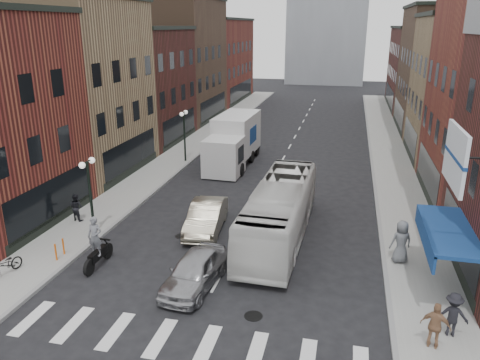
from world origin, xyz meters
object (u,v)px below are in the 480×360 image
streetlamp_far (184,126)px  motorcycle_rider (96,244)px  box_truck (233,142)px  parked_bicycle (5,265)px  ped_left_solo (76,207)px  ped_right_c (401,242)px  sedan_left_far (206,217)px  bike_rack (60,249)px  billboard_sign (458,159)px  transit_bus (280,211)px  ped_right_b (436,326)px  ped_right_a (453,314)px  streetlamp_near (89,183)px  sedan_left_near (194,271)px

streetlamp_far → motorcycle_rider: 17.08m
box_truck → parked_bicycle: bearing=-104.1°
parked_bicycle → ped_left_solo: bearing=104.7°
ped_right_c → sedan_left_far: bearing=-29.5°
bike_rack → ped_right_c: ped_right_c is taller
billboard_sign → box_truck: size_ratio=0.43×
box_truck → motorcycle_rider: (-2.02, -17.16, -0.72)m
bike_rack → transit_bus: (9.51, 4.68, 0.92)m
streetlamp_far → ped_right_b: 25.10m
streetlamp_far → motorcycle_rider: size_ratio=1.69×
parked_bicycle → box_truck: bearing=86.3°
box_truck → ped_right_b: size_ratio=5.27×
transit_bus → box_truck: bearing=115.5°
transit_bus → ped_right_a: 9.69m
streetlamp_near → motorcycle_rider: bearing=-57.6°
ped_right_a → ped_right_c: ped_right_c is taller
sedan_left_near → ped_right_b: (9.02, -2.04, 0.25)m
bike_rack → sedan_left_near: sedan_left_near is taller
transit_bus → motorcycle_rider: bearing=-145.4°
motorcycle_rider → bike_rack: bearing=174.8°
motorcycle_rider → streetlamp_far: bearing=96.5°
streetlamp_near → billboard_sign: bearing=-12.3°
motorcycle_rider → ped_right_b: (13.79, -2.65, -0.16)m
transit_bus → ped_right_b: 9.83m
motorcycle_rider → ped_right_c: size_ratio=1.22×
billboard_sign → parked_bicycle: billboard_sign is taller
transit_bus → parked_bicycle: 12.74m
bike_rack → ped_right_b: bearing=-10.2°
streetlamp_near → box_truck: streetlamp_near is taller
ped_left_solo → ped_right_a: (18.10, -6.08, 0.04)m
bike_rack → motorcycle_rider: 2.13m
streetlamp_far → box_truck: size_ratio=0.47×
streetlamp_near → parked_bicycle: size_ratio=2.40×
sedan_left_near → ped_right_c: 9.32m
ped_right_a → parked_bicycle: bearing=6.3°
billboard_sign → ped_right_b: size_ratio=2.24×
streetlamp_near → transit_bus: streetlamp_near is taller
box_truck → streetlamp_near: bearing=-103.3°
transit_bus → ped_left_solo: transit_bus is taller
box_truck → ped_right_a: box_truck is taller
transit_bus → ped_right_c: bearing=-13.7°
streetlamp_near → sedan_left_far: 6.16m
motorcycle_rider → transit_bus: (7.48, 4.87, 0.34)m
box_truck → motorcycle_rider: box_truck is taller
bike_rack → parked_bicycle: size_ratio=0.47×
parked_bicycle → ped_right_a: ped_right_a is taller
bike_rack → streetlamp_far: bearing=89.3°
ped_left_solo → ped_right_b: (17.41, -6.91, 0.06)m
box_truck → sedan_left_near: 18.02m
sedan_left_near → ped_right_a: ped_right_a is taller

